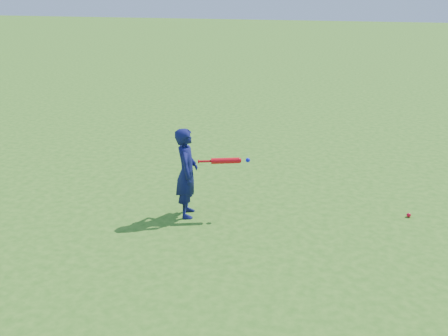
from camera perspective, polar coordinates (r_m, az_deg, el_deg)
name	(u,v)px	position (r m, az deg, el deg)	size (l,w,h in m)	color
ground	(164,212)	(7.01, -6.90, -5.05)	(80.00, 80.00, 0.00)	#326D1A
child	(187,173)	(6.67, -4.28, -0.56)	(0.45, 0.29, 1.23)	#10134B
ground_ball_red	(409,215)	(7.27, 20.36, -5.07)	(0.06, 0.06, 0.06)	red
bat_swing	(227,161)	(6.60, 0.37, 0.84)	(0.67, 0.27, 0.08)	red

